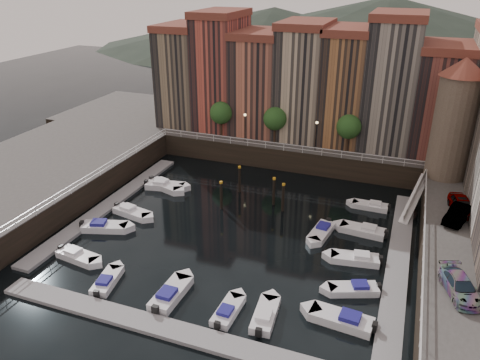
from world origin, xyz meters
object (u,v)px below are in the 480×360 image
at_px(car_c, 460,287).
at_px(corner_tower, 455,117).
at_px(gangway, 415,196).
at_px(boat_left_1, 104,227).
at_px(boat_left_2, 132,212).
at_px(boat_left_0, 77,256).
at_px(car_a, 461,206).
at_px(car_b, 458,215).
at_px(mooring_pilings, 254,191).

bearing_deg(car_c, corner_tower, 72.30).
bearing_deg(gangway, boat_left_1, -152.41).
xyz_separation_m(boat_left_1, boat_left_2, (0.94, 3.87, -0.02)).
bearing_deg(boat_left_0, car_a, 34.16).
bearing_deg(boat_left_2, boat_left_1, -92.32).
bearing_deg(car_b, car_c, -71.89).
relative_size(corner_tower, car_b, 2.99).
xyz_separation_m(gangway, car_a, (4.26, -4.62, 1.87)).
height_order(gangway, mooring_pilings, gangway).
distance_m(gangway, car_b, 7.99).
relative_size(corner_tower, boat_left_2, 2.79).
relative_size(car_b, car_c, 0.96).
bearing_deg(boat_left_0, mooring_pilings, 62.22).
relative_size(gangway, boat_left_0, 1.76).
xyz_separation_m(corner_tower, gangway, (-2.90, -4.50, -8.28)).
relative_size(gangway, boat_left_1, 1.62).
relative_size(car_a, car_b, 1.00).
height_order(boat_left_2, car_b, car_b).
bearing_deg(car_c, boat_left_2, 149.43).
relative_size(mooring_pilings, car_a, 1.54).
height_order(car_b, car_c, car_b).
distance_m(boat_left_2, car_b, 34.06).
height_order(boat_left_0, car_c, car_c).
xyz_separation_m(boat_left_0, boat_left_1, (-0.93, 5.49, 0.03)).
height_order(gangway, car_a, car_a).
bearing_deg(boat_left_2, boat_left_0, -78.70).
height_order(boat_left_0, boat_left_2, boat_left_2).
xyz_separation_m(gangway, mooring_pilings, (-17.60, -4.62, -0.27)).
xyz_separation_m(mooring_pilings, car_b, (21.47, -2.12, 2.11)).
bearing_deg(boat_left_2, corner_tower, 38.43).
bearing_deg(boat_left_0, boat_left_2, 97.64).
height_order(mooring_pilings, car_a, car_a).
height_order(corner_tower, boat_left_0, corner_tower).
bearing_deg(car_a, boat_left_2, -179.42).
distance_m(gangway, boat_left_0, 36.60).
bearing_deg(gangway, mooring_pilings, -165.29).
bearing_deg(car_c, boat_left_0, 165.46).
height_order(car_a, car_b, car_a).
bearing_deg(boat_left_1, car_c, -22.33).
xyz_separation_m(boat_left_1, car_b, (34.41, 9.22, 3.37)).
height_order(gangway, boat_left_0, gangway).
xyz_separation_m(corner_tower, mooring_pilings, (-20.50, -9.12, -8.54)).
relative_size(boat_left_1, car_c, 1.06).
distance_m(gangway, car_a, 6.55).
height_order(boat_left_0, car_b, car_b).
height_order(car_a, car_c, car_a).
bearing_deg(mooring_pilings, corner_tower, 23.99).
bearing_deg(boat_left_2, gangway, 33.61).
height_order(boat_left_1, car_c, car_c).
relative_size(car_a, car_c, 0.96).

